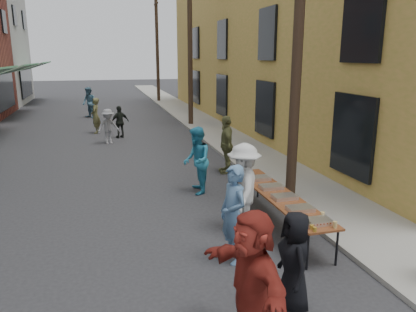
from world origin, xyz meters
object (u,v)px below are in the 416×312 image
utility_pole_near (299,20)px  catering_tray_sausage (317,221)px  serving_table (278,196)px  guest_front_c (197,161)px  utility_pole_far (157,45)px  guest_front_a (294,261)px  utility_pole_mid (190,39)px

utility_pole_near → catering_tray_sausage: utility_pole_near is taller
serving_table → guest_front_c: 2.92m
catering_tray_sausage → guest_front_c: 4.47m
utility_pole_far → guest_front_a: (-2.14, -28.41, -3.74)m
utility_pole_near → serving_table: (-1.09, -1.59, -3.79)m
utility_pole_mid → serving_table: (-1.09, -13.59, -3.79)m
guest_front_c → utility_pole_far: bearing=-177.6°
utility_pole_near → serving_table: bearing=-124.5°
utility_pole_far → guest_front_a: bearing=-94.3°
serving_table → catering_tray_sausage: (-0.00, -1.65, 0.08)m
utility_pole_near → guest_front_a: (-2.14, -4.41, -3.74)m
utility_pole_near → serving_table: utility_pole_near is taller
utility_pole_mid → catering_tray_sausage: size_ratio=18.00×
catering_tray_sausage → guest_front_c: size_ratio=0.27×
utility_pole_near → catering_tray_sausage: (-1.09, -3.24, -3.71)m
utility_pole_far → utility_pole_near: bearing=-90.0°
utility_pole_far → guest_front_c: (-2.29, -22.93, -3.58)m
utility_pole_mid → serving_table: utility_pole_mid is taller
guest_front_c → catering_tray_sausage: bearing=23.6°
guest_front_a → utility_pole_mid: bearing=178.9°
catering_tray_sausage → utility_pole_near: bearing=71.4°
utility_pole_far → serving_table: 25.89m
guest_front_a → guest_front_c: bearing=-172.1°
utility_pole_mid → serving_table: bearing=-94.6°
utility_pole_near → catering_tray_sausage: bearing=-108.6°
utility_pole_far → guest_front_c: utility_pole_far is taller
utility_pole_far → serving_table: bearing=-92.4°
guest_front_c → serving_table: bearing=32.3°
utility_pole_far → guest_front_a: 28.74m
utility_pole_far → catering_tray_sausage: 27.51m
utility_pole_far → serving_table: size_ratio=2.25×
utility_pole_near → guest_front_c: (-2.29, 1.07, -3.58)m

